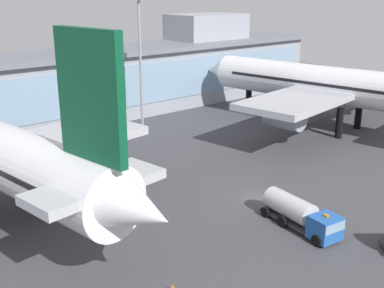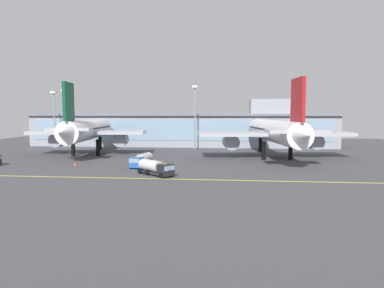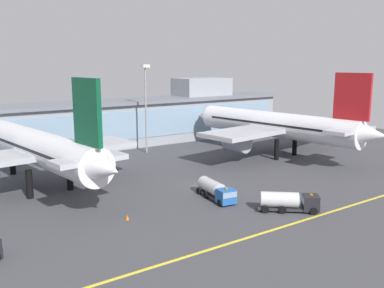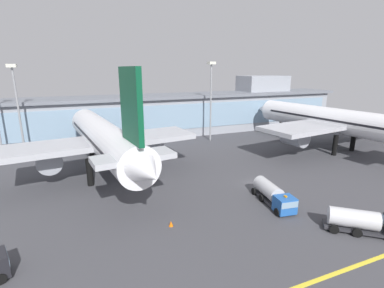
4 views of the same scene
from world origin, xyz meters
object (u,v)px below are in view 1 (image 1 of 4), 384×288
baggage_tug_near (302,215)px  safety_cone (172,288)px  airliner_near_right (334,86)px  apron_light_mast_centre (140,43)px

baggage_tug_near → safety_cone: size_ratio=12.98×
baggage_tug_near → safety_cone: bearing=-82.1°
airliner_near_right → safety_cone: size_ratio=73.94×
airliner_near_right → apron_light_mast_centre: bearing=41.5°
airliner_near_right → baggage_tug_near: (-32.29, -18.46, -5.77)m
safety_cone → apron_light_mast_centre: bearing=57.6°
baggage_tug_near → safety_cone: 16.04m
airliner_near_right → baggage_tug_near: airliner_near_right is taller
safety_cone → airliner_near_right: bearing=20.9°
airliner_near_right → baggage_tug_near: bearing=112.1°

